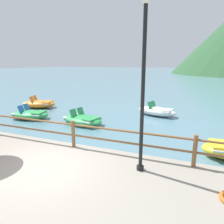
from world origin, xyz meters
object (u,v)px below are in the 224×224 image
pedal_boat_2 (30,114)px  pedal_boat_6 (82,119)px  lamp_post (144,72)px  pedal_boat_1 (39,104)px  pedal_boat_5 (157,111)px

pedal_boat_2 → pedal_boat_6: 3.50m
pedal_boat_2 → lamp_post: bearing=-28.7°
pedal_boat_2 → pedal_boat_6: bearing=2.7°
pedal_boat_1 → pedal_boat_6: pedal_boat_1 is taller
pedal_boat_5 → pedal_boat_6: pedal_boat_5 is taller
lamp_post → pedal_boat_5: lamp_post is taller
lamp_post → pedal_boat_6: 6.84m
pedal_boat_1 → pedal_boat_2: bearing=-59.0°
lamp_post → pedal_boat_1: 12.13m
pedal_boat_1 → pedal_boat_6: (5.14, -2.56, -0.04)m
pedal_boat_2 → pedal_boat_5: 7.84m
pedal_boat_1 → pedal_boat_2: pedal_boat_1 is taller
pedal_boat_5 → lamp_post: bearing=-83.9°
pedal_boat_5 → pedal_boat_1: bearing=-174.6°
pedal_boat_2 → pedal_boat_6: (3.50, 0.17, -0.01)m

